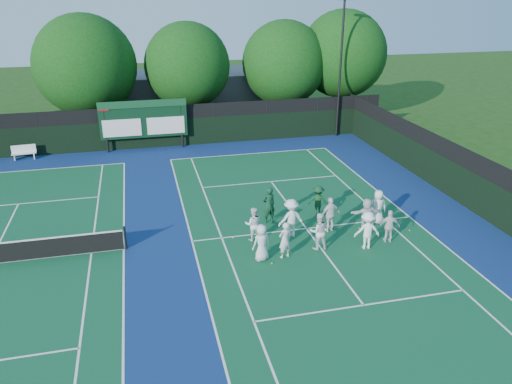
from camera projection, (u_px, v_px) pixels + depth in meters
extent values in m
plane|color=#1A3D10|center=(313.00, 238.00, 23.02)|extent=(120.00, 120.00, 0.00)
cube|color=navy|center=(181.00, 243.00, 22.61)|extent=(34.00, 32.00, 0.01)
cube|color=#104E2B|center=(306.00, 229.00, 23.91)|extent=(10.97, 23.77, 0.00)
cube|color=white|center=(250.00, 154.00, 34.58)|extent=(10.97, 0.08, 0.00)
cube|color=white|center=(192.00, 241.00, 22.71)|extent=(0.08, 23.77, 0.00)
cube|color=white|center=(410.00, 217.00, 25.11)|extent=(0.08, 23.77, 0.00)
cube|color=white|center=(222.00, 238.00, 23.01)|extent=(0.08, 23.77, 0.00)
cube|color=white|center=(385.00, 220.00, 24.81)|extent=(0.08, 23.77, 0.00)
cube|color=white|center=(364.00, 305.00, 18.16)|extent=(8.23, 0.08, 0.00)
cube|color=white|center=(271.00, 181.00, 29.66)|extent=(8.23, 0.08, 0.00)
cube|color=white|center=(306.00, 228.00, 23.91)|extent=(0.08, 12.80, 0.00)
cube|color=white|center=(35.00, 170.00, 31.53)|extent=(10.97, 0.08, 0.00)
cube|color=white|center=(124.00, 249.00, 22.05)|extent=(0.08, 23.77, 0.00)
cube|color=white|center=(91.00, 252.00, 21.75)|extent=(0.08, 23.77, 0.00)
cube|color=white|center=(18.00, 204.00, 26.60)|extent=(8.23, 0.08, 0.00)
cube|color=black|center=(159.00, 134.00, 35.69)|extent=(34.00, 0.08, 2.00)
cube|color=black|center=(157.00, 113.00, 35.12)|extent=(34.00, 0.05, 1.00)
cube|color=black|center=(474.00, 193.00, 25.50)|extent=(0.08, 32.00, 2.00)
cube|color=black|center=(479.00, 165.00, 24.92)|extent=(0.05, 32.00, 1.00)
cylinder|color=black|center=(106.00, 128.00, 34.26)|extent=(0.16, 0.16, 3.50)
cylinder|color=black|center=(181.00, 123.00, 35.40)|extent=(0.16, 0.16, 3.50)
cube|color=black|center=(144.00, 119.00, 34.66)|extent=(6.00, 0.15, 2.60)
cube|color=#134323|center=(142.00, 104.00, 34.15)|extent=(6.00, 0.05, 0.50)
cube|color=silver|center=(122.00, 128.00, 34.43)|extent=(2.60, 0.04, 1.20)
cube|color=silver|center=(166.00, 125.00, 35.09)|extent=(2.60, 0.04, 1.20)
cube|color=#A70D17|center=(103.00, 107.00, 33.62)|extent=(0.70, 0.04, 0.50)
cube|color=slate|center=(199.00, 95.00, 43.37)|extent=(18.00, 6.00, 4.00)
cylinder|color=black|center=(340.00, 70.00, 36.84)|extent=(0.16, 0.16, 10.00)
cylinder|color=black|center=(125.00, 238.00, 21.87)|extent=(0.10, 0.10, 1.10)
cube|color=white|center=(24.00, 153.00, 33.32)|extent=(1.56, 0.55, 0.06)
cube|color=white|center=(24.00, 149.00, 33.35)|extent=(1.53, 0.21, 0.51)
cube|color=white|center=(15.00, 157.00, 33.27)|extent=(0.10, 0.36, 0.41)
cube|color=white|center=(34.00, 156.00, 33.54)|extent=(0.10, 0.36, 0.41)
cylinder|color=black|center=(92.00, 121.00, 37.67)|extent=(0.44, 0.44, 2.69)
sphere|color=#0C380E|center=(85.00, 66.00, 36.11)|extent=(7.35, 7.35, 7.35)
sphere|color=#0C380E|center=(95.00, 75.00, 36.79)|extent=(5.14, 5.14, 5.14)
cylinder|color=black|center=(190.00, 115.00, 39.26)|extent=(0.44, 0.44, 2.78)
sphere|color=#0C380E|center=(187.00, 65.00, 37.80)|extent=(6.46, 6.46, 6.46)
sphere|color=#0C380E|center=(195.00, 73.00, 38.45)|extent=(4.52, 4.52, 4.52)
cylinder|color=black|center=(283.00, 110.00, 40.96)|extent=(0.44, 0.44, 2.64)
sphere|color=#0C380E|center=(284.00, 63.00, 39.51)|extent=(6.65, 6.65, 6.65)
sphere|color=#0C380E|center=(290.00, 71.00, 40.16)|extent=(4.65, 4.65, 4.65)
cylinder|color=black|center=(340.00, 105.00, 41.97)|extent=(0.44, 0.44, 3.05)
sphere|color=#0C380E|center=(343.00, 54.00, 40.38)|extent=(7.01, 7.01, 7.01)
sphere|color=#0C380E|center=(348.00, 62.00, 41.05)|extent=(4.91, 4.91, 4.91)
sphere|color=gold|center=(272.00, 263.00, 20.86)|extent=(0.07, 0.07, 0.07)
sphere|color=gold|center=(297.00, 202.00, 26.75)|extent=(0.07, 0.07, 0.07)
sphere|color=gold|center=(410.00, 231.00, 23.66)|extent=(0.07, 0.07, 0.07)
sphere|color=gold|center=(233.00, 238.00, 22.99)|extent=(0.07, 0.07, 0.07)
sphere|color=gold|center=(292.00, 220.00, 24.75)|extent=(0.07, 0.07, 0.07)
sphere|color=gold|center=(328.00, 223.00, 24.45)|extent=(0.07, 0.07, 0.07)
imported|color=silver|center=(262.00, 243.00, 20.90)|extent=(0.92, 0.73, 1.64)
imported|color=silver|center=(285.00, 240.00, 21.10)|extent=(0.70, 0.58, 1.65)
imported|color=silver|center=(319.00, 231.00, 21.79)|extent=(0.89, 0.72, 1.72)
imported|color=white|center=(367.00, 230.00, 21.84)|extent=(1.20, 0.80, 1.74)
imported|color=silver|center=(389.00, 226.00, 22.41)|extent=(0.98, 0.59, 1.56)
imported|color=white|center=(253.00, 224.00, 22.56)|extent=(0.89, 0.75, 1.61)
imported|color=white|center=(291.00, 218.00, 22.85)|extent=(1.29, 0.86, 1.86)
imported|color=white|center=(330.00, 214.00, 23.41)|extent=(1.07, 0.63, 1.71)
imported|color=silver|center=(366.00, 214.00, 23.55)|extent=(1.51, 0.58, 1.59)
imported|color=white|center=(378.00, 207.00, 24.19)|extent=(0.94, 0.73, 1.71)
imported|color=#0F3A22|center=(269.00, 205.00, 24.24)|extent=(0.75, 0.57, 1.85)
imported|color=#103B1D|center=(318.00, 201.00, 25.03)|extent=(1.18, 0.95, 1.60)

